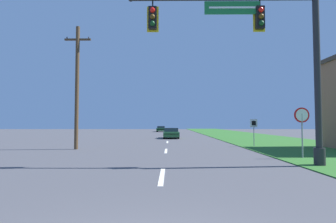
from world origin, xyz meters
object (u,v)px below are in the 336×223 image
(car_ahead, at_px, (171,133))
(far_car, at_px, (161,129))
(signal_mast, at_px, (271,52))
(stop_sign, at_px, (302,121))
(utility_pole_near, at_px, (77,85))
(route_sign_post, at_px, (254,126))

(car_ahead, relative_size, far_car, 0.97)
(signal_mast, bearing_deg, stop_sign, 44.29)
(signal_mast, height_order, utility_pole_near, utility_pole_near)
(route_sign_post, bearing_deg, far_car, 102.82)
(far_car, bearing_deg, signal_mast, -82.23)
(signal_mast, height_order, car_ahead, signal_mast)
(car_ahead, height_order, utility_pole_near, utility_pole_near)
(far_car, relative_size, stop_sign, 1.72)
(signal_mast, distance_m, route_sign_post, 9.84)
(stop_sign, bearing_deg, utility_pole_near, 160.55)
(route_sign_post, bearing_deg, stop_sign, -87.81)
(route_sign_post, height_order, utility_pole_near, utility_pole_near)
(car_ahead, bearing_deg, signal_mast, -78.57)
(car_ahead, relative_size, utility_pole_near, 0.50)
(far_car, xyz_separation_m, route_sign_post, (8.33, -36.60, 0.92))
(stop_sign, distance_m, route_sign_post, 6.77)
(signal_mast, xyz_separation_m, car_ahead, (-4.11, 20.30, -4.14))
(car_ahead, xyz_separation_m, route_sign_post, (6.21, -11.25, 0.92))
(far_car, bearing_deg, car_ahead, -85.22)
(car_ahead, relative_size, stop_sign, 1.68)
(car_ahead, distance_m, route_sign_post, 12.88)
(signal_mast, distance_m, utility_pole_near, 12.65)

